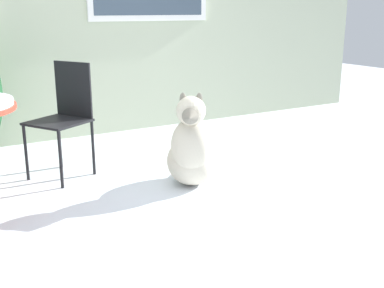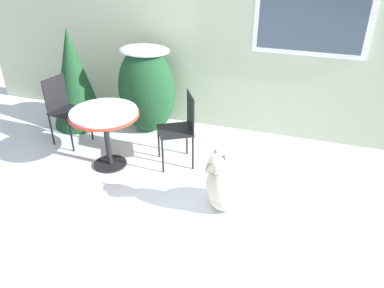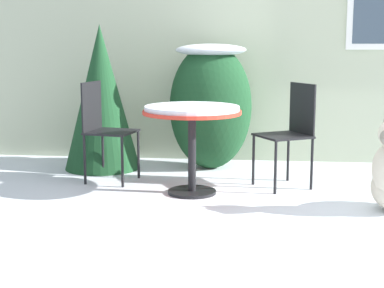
{
  "view_description": "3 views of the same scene",
  "coord_description": "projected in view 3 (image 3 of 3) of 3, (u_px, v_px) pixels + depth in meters",
  "views": [
    {
      "loc": [
        -1.28,
        -2.7,
        1.31
      ],
      "look_at": [
        0.49,
        0.35,
        0.32
      ],
      "focal_mm": 45.0,
      "sensor_mm": 36.0,
      "label": 1
    },
    {
      "loc": [
        1.1,
        -2.73,
        2.53
      ],
      "look_at": [
        0.0,
        0.6,
        0.55
      ],
      "focal_mm": 35.0,
      "sensor_mm": 36.0,
      "label": 2
    },
    {
      "loc": [
        -0.59,
        -4.09,
        1.26
      ],
      "look_at": [
        -1.11,
        0.7,
        0.42
      ],
      "focal_mm": 55.0,
      "sensor_mm": 36.0,
      "label": 3
    }
  ],
  "objects": [
    {
      "name": "ground_plane",
      "position": [
        337.0,
        223.0,
        4.16
      ],
      "size": [
        16.0,
        16.0,
        0.0
      ],
      "primitive_type": "plane",
      "color": "silver"
    },
    {
      "name": "house_wall",
      "position": [
        322.0,
        15.0,
        6.04
      ],
      "size": [
        8.0,
        0.1,
        3.02
      ],
      "color": "#B2BC9E",
      "rests_on": "ground_plane"
    },
    {
      "name": "shrub_left",
      "position": [
        211.0,
        103.0,
        5.84
      ],
      "size": [
        0.82,
        0.63,
        1.24
      ],
      "color": "#194223",
      "rests_on": "ground_plane"
    },
    {
      "name": "evergreen_bush",
      "position": [
        101.0,
        97.0,
        5.84
      ],
      "size": [
        0.75,
        0.75,
        1.43
      ],
      "color": "#194223",
      "rests_on": "ground_plane"
    },
    {
      "name": "patio_table",
      "position": [
        192.0,
        120.0,
        4.85
      ],
      "size": [
        0.82,
        0.82,
        0.74
      ],
      "color": "black",
      "rests_on": "ground_plane"
    },
    {
      "name": "patio_chair_near_table",
      "position": [
        290.0,
        130.0,
        5.12
      ],
      "size": [
        0.55,
        0.55,
        0.91
      ],
      "rotation": [
        0.0,
        0.0,
        -1.04
      ],
      "color": "black",
      "rests_on": "ground_plane"
    },
    {
      "name": "patio_chair_far_side",
      "position": [
        104.0,
        126.0,
        5.33
      ],
      "size": [
        0.47,
        0.47,
        0.91
      ],
      "rotation": [
        0.0,
        0.0,
        1.37
      ],
      "color": "black",
      "rests_on": "ground_plane"
    }
  ]
}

